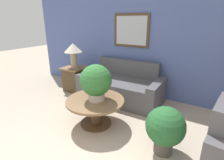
% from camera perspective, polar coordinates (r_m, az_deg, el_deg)
% --- Properties ---
extents(wall_back, '(7.11, 0.09, 2.60)m').
position_cam_1_polar(wall_back, '(4.27, 11.99, 11.65)').
color(wall_back, '#5166A8').
rests_on(wall_back, ground_plane).
extents(couch_main, '(1.94, 0.94, 0.90)m').
position_cam_1_polar(couch_main, '(4.18, 2.94, -2.34)').
color(couch_main, '#4C4C51').
rests_on(couch_main, ground_plane).
extents(coffee_table, '(1.03, 1.03, 0.49)m').
position_cam_1_polar(coffee_table, '(3.18, -5.43, -8.56)').
color(coffee_table, '#4C3823').
rests_on(coffee_table, ground_plane).
extents(side_table, '(0.58, 0.58, 0.65)m').
position_cam_1_polar(side_table, '(4.80, -11.92, 0.44)').
color(side_table, '#4C3823').
rests_on(side_table, ground_plane).
extents(table_lamp, '(0.45, 0.45, 0.62)m').
position_cam_1_polar(table_lamp, '(4.62, -12.57, 9.51)').
color(table_lamp, tan).
rests_on(table_lamp, side_table).
extents(potted_plant_on_table, '(0.55, 0.55, 0.63)m').
position_cam_1_polar(potted_plant_on_table, '(2.98, -5.28, -0.47)').
color(potted_plant_on_table, beige).
rests_on(potted_plant_on_table, coffee_table).
extents(potted_plant_floor, '(0.55, 0.55, 0.71)m').
position_cam_1_polar(potted_plant_floor, '(2.62, 16.95, -14.71)').
color(potted_plant_floor, '#4C4742').
rests_on(potted_plant_floor, ground_plane).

